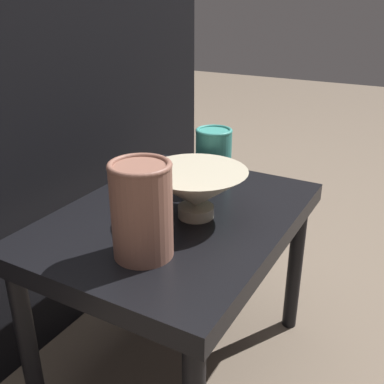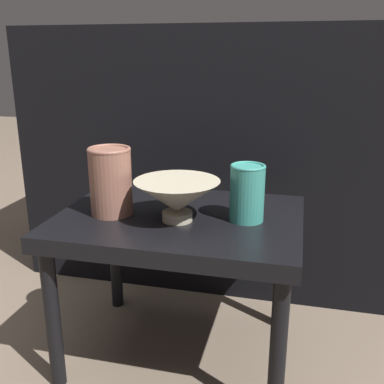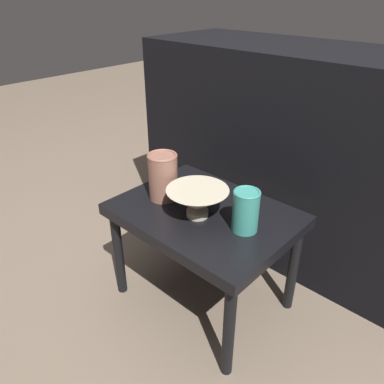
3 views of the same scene
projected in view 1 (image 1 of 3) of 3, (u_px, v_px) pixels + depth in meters
name	position (u px, v px, depth m)	size (l,w,h in m)	color
ground_plane	(179.00, 362.00, 1.08)	(8.00, 8.00, 0.00)	#6B5B4C
table	(177.00, 234.00, 0.94)	(0.59, 0.44, 0.40)	black
bowl	(196.00, 189.00, 0.88)	(0.20, 0.20, 0.10)	#B2A88E
vase_textured_left	(142.00, 209.00, 0.73)	(0.10, 0.10, 0.17)	brown
vase_colorful_right	(214.00, 157.00, 1.02)	(0.08, 0.08, 0.14)	teal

